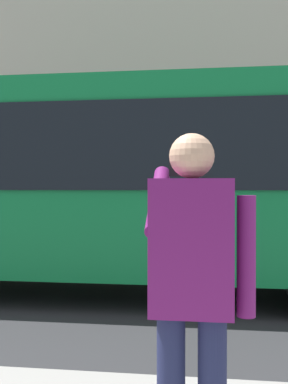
{
  "coord_description": "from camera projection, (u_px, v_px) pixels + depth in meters",
  "views": [
    {
      "loc": [
        0.04,
        7.09,
        1.59
      ],
      "look_at": [
        0.97,
        0.5,
        1.52
      ],
      "focal_mm": 44.37,
      "sensor_mm": 36.0,
      "label": 1
    }
  ],
  "objects": [
    {
      "name": "ground_plane",
      "position": [
        213.0,
        294.0,
        7.03
      ],
      "size": [
        60.0,
        60.0,
        0.0
      ],
      "primitive_type": "plane",
      "color": "#2B2B2D"
    },
    {
      "name": "building_facade_far",
      "position": [
        213.0,
        35.0,
        13.69
      ],
      "size": [
        28.0,
        1.55,
        12.0
      ],
      "color": "beige",
      "rests_on": "ground_plane"
    },
    {
      "name": "red_bus",
      "position": [
        100.0,
        181.0,
        7.08
      ],
      "size": [
        9.05,
        2.54,
        3.08
      ],
      "color": "#0F7238",
      "rests_on": "ground_plane"
    },
    {
      "name": "pedestrian_photographer",
      "position": [
        192.0,
        279.0,
        2.3
      ],
      "size": [
        0.53,
        0.52,
        1.7
      ],
      "color": "#1E2347",
      "rests_on": "sidewalk_curb"
    }
  ]
}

